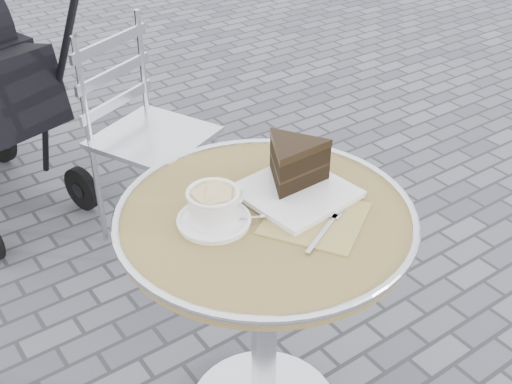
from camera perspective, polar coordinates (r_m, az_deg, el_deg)
cafe_table at (r=1.61m, az=0.79°, el=-6.70°), size 0.72×0.72×0.74m
cappuccino_set at (r=1.46m, az=-3.72°, el=-1.52°), size 0.19×0.17×0.09m
cake_plate_set at (r=1.56m, az=3.46°, el=2.02°), size 0.32×0.41×0.13m
bistro_chair at (r=2.48m, az=-10.92°, el=7.12°), size 0.51×0.51×0.86m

